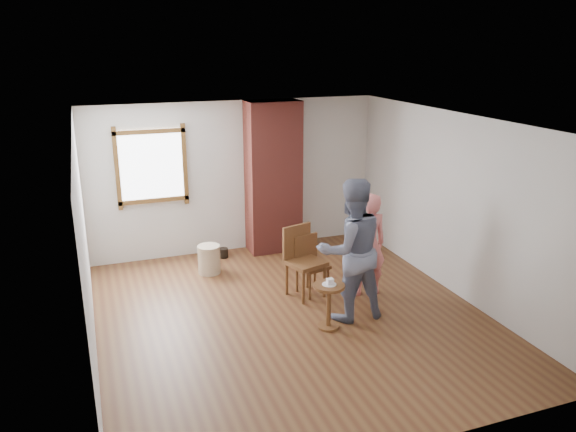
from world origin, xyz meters
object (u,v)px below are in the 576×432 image
(dining_chair_right, at_px, (310,261))
(person_pink, at_px, (368,245))
(man, at_px, (351,250))
(stoneware_crock, at_px, (209,259))
(dining_chair_left, at_px, (302,257))
(side_table, at_px, (329,299))

(dining_chair_right, relative_size, person_pink, 0.56)
(man, bearing_deg, stoneware_crock, -56.58)
(dining_chair_left, height_order, side_table, dining_chair_left)
(dining_chair_left, height_order, man, man)
(stoneware_crock, height_order, side_table, side_table)
(side_table, height_order, man, man)
(person_pink, bearing_deg, stoneware_crock, -35.24)
(stoneware_crock, relative_size, man, 0.24)
(side_table, xyz_separation_m, man, (0.38, 0.19, 0.55))
(dining_chair_right, distance_m, side_table, 1.11)
(dining_chair_left, distance_m, dining_chair_right, 0.17)
(dining_chair_right, relative_size, side_table, 1.42)
(stoneware_crock, xyz_separation_m, man, (1.43, -2.10, 0.72))
(dining_chair_right, xyz_separation_m, man, (0.20, -0.91, 0.48))
(stoneware_crock, relative_size, side_table, 0.76)
(person_pink, bearing_deg, man, 47.73)
(person_pink, bearing_deg, side_table, 41.12)
(dining_chair_left, bearing_deg, dining_chair_right, -2.56)
(dining_chair_left, bearing_deg, man, -85.64)
(man, distance_m, person_pink, 0.81)
(dining_chair_right, bearing_deg, person_pink, -37.95)
(side_table, bearing_deg, person_pink, 38.52)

